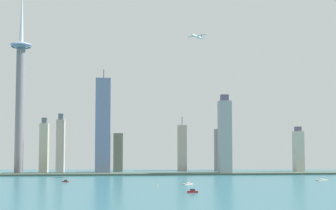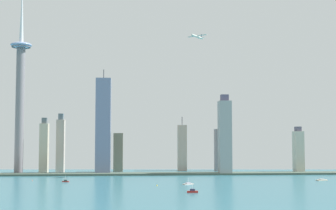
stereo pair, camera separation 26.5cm
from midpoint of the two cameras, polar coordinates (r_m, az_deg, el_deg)
The scene contains 17 objects.
waterfront_pier at distance 854.31m, azimuth -3.16°, elevation -8.04°, with size 867.88×43.56×3.15m, color #415144.
observation_tower at distance 915.40m, azimuth -16.88°, elevation 2.05°, with size 37.76×37.76×347.09m.
skyscraper_0 at distance 875.37m, azimuth -7.57°, elevation -2.44°, with size 26.46×23.70×186.44m.
skyscraper_1 at distance 940.59m, azimuth -5.83°, elevation -5.52°, with size 17.90×16.50×73.39m.
skyscraper_2 at distance 932.52m, azimuth 15.00°, elevation -5.23°, with size 15.57×23.08×84.85m.
skyscraper_4 at distance 861.39m, azimuth 6.66°, elevation -3.67°, with size 21.25×24.53×139.84m.
skyscraper_5 at distance 967.79m, azimuth 6.19°, elevation -5.24°, with size 23.44×18.97×81.68m.
skyscraper_6 at distance 931.26m, azimuth -12.44°, elevation -4.57°, with size 14.58×17.43×109.38m.
skyscraper_7 at distance 968.37m, azimuth 1.67°, elevation -5.02°, with size 17.11×19.29×106.09m.
skyscraper_8 at distance 910.24m, azimuth -14.28°, elevation -4.82°, with size 14.99×16.40×100.32m.
boat_0 at distance 667.38m, azimuth 2.38°, elevation -9.19°, with size 16.06×13.53×9.11m.
boat_1 at distance 765.86m, azimuth 17.53°, elevation -8.34°, with size 17.92×11.84×3.05m.
boat_2 at distance 722.24m, azimuth -11.87°, elevation -8.70°, with size 10.43×5.09×9.54m.
boat_5 at distance 564.98m, azimuth 2.89°, elevation -10.04°, with size 12.44×4.09×11.35m.
channel_buoy_0 at distance 648.89m, azimuth -1.29°, elevation -9.34°, with size 1.69×1.69×1.89m, color yellow.
channel_buoy_1 at distance 753.62m, azimuth -15.58°, elevation -8.47°, with size 1.20×1.20×1.65m, color #E54C19.
airplane at distance 831.90m, azimuth 3.43°, elevation 8.00°, with size 31.48×31.06×8.48m.
Camera 2 is at (-12.08, -320.19, 59.70)m, focal length 52.15 mm.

